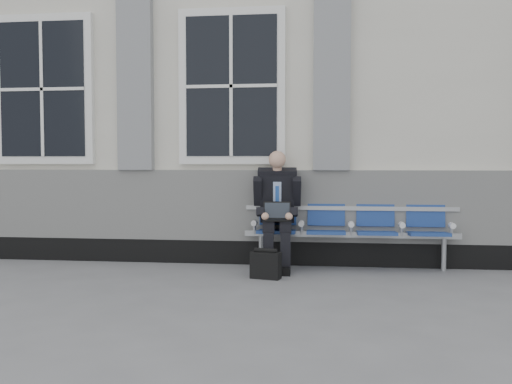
# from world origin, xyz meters

# --- Properties ---
(ground) EXTENTS (70.00, 70.00, 0.00)m
(ground) POSITION_xyz_m (0.00, 0.00, 0.00)
(ground) COLOR slate
(ground) RESTS_ON ground
(station_building) EXTENTS (14.40, 4.40, 4.49)m
(station_building) POSITION_xyz_m (-0.02, 3.47, 2.22)
(station_building) COLOR silver
(station_building) RESTS_ON ground
(bench) EXTENTS (2.60, 0.47, 0.91)m
(bench) POSITION_xyz_m (1.84, 1.32, 0.55)
(bench) COLOR #9EA0A3
(bench) RESTS_ON ground
(businessman) EXTENTS (0.59, 0.80, 1.44)m
(businessman) POSITION_xyz_m (0.95, 1.19, 0.77)
(businessman) COLOR black
(businessman) RESTS_ON ground
(briefcase) EXTENTS (0.36, 0.22, 0.34)m
(briefcase) POSITION_xyz_m (0.87, 0.58, 0.16)
(briefcase) COLOR black
(briefcase) RESTS_ON ground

